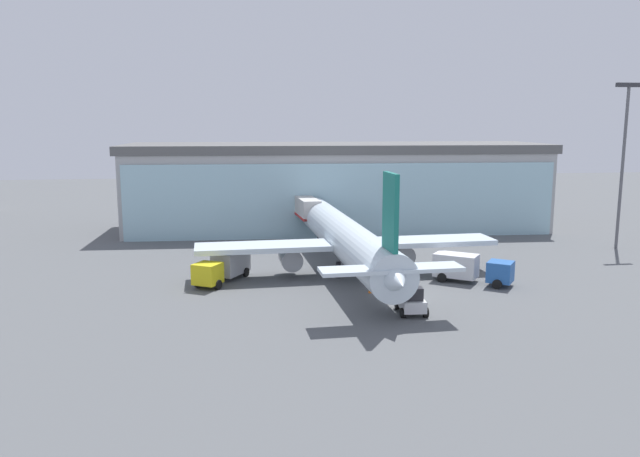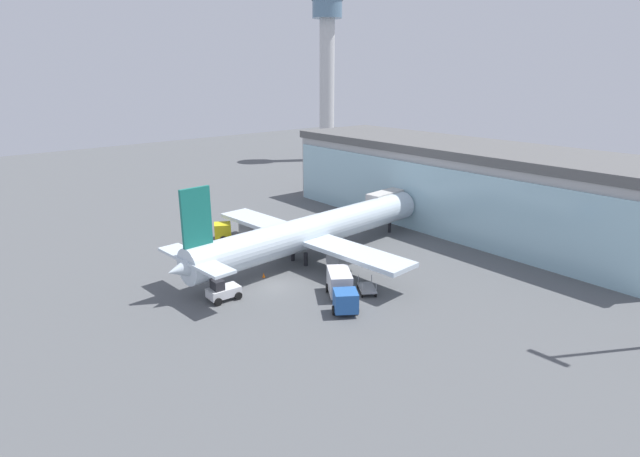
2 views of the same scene
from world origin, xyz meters
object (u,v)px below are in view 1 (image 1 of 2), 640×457
at_px(apron_light_mast, 624,152).
at_px(catering_truck, 224,266).
at_px(jet_bridge, 304,207).
at_px(pushback_tug, 412,302).
at_px(baggage_cart, 460,269).
at_px(safety_cone_wingtip, 210,280).
at_px(airplane, 345,239).
at_px(fuel_truck, 470,268).
at_px(safety_cone_nose, 370,290).

relative_size(apron_light_mast, catering_truck, 2.64).
distance_m(jet_bridge, pushback_tug, 33.24).
bearing_deg(baggage_cart, jet_bridge, -21.15).
distance_m(apron_light_mast, safety_cone_wingtip, 50.54).
xyz_separation_m(jet_bridge, baggage_cart, (13.45, -20.65, -3.81)).
distance_m(jet_bridge, airplane, 18.44).
height_order(fuel_truck, safety_cone_wingtip, fuel_truck).
relative_size(airplane, safety_cone_wingtip, 70.80).
height_order(fuel_truck, baggage_cart, fuel_truck).
distance_m(apron_light_mast, catering_truck, 48.94).
xyz_separation_m(catering_truck, safety_cone_wingtip, (-1.33, -0.40, -1.19)).
height_order(fuel_truck, pushback_tug, fuel_truck).
xyz_separation_m(apron_light_mast, safety_cone_nose, (-33.93, -15.46, -11.28)).
distance_m(pushback_tug, safety_cone_wingtip, 20.31).
bearing_deg(apron_light_mast, catering_truck, -168.68).
relative_size(jet_bridge, apron_light_mast, 0.59).
distance_m(airplane, baggage_cart, 11.97).
distance_m(catering_truck, safety_cone_nose, 14.41).
bearing_deg(safety_cone_wingtip, apron_light_mast, 11.48).
height_order(apron_light_mast, pushback_tug, apron_light_mast).
distance_m(apron_light_mast, airplane, 36.47).
relative_size(catering_truck, baggage_cart, 2.31).
bearing_deg(fuel_truck, pushback_tug, -97.38).
bearing_deg(catering_truck, fuel_truck, 110.83).
bearing_deg(airplane, jet_bridge, 4.40).
bearing_deg(jet_bridge, safety_cone_nose, -177.67).
height_order(catering_truck, safety_cone_nose, catering_truck).
distance_m(baggage_cart, safety_cone_nose, 11.92).
bearing_deg(safety_cone_nose, airplane, 95.98).
relative_size(baggage_cart, safety_cone_nose, 5.83).
relative_size(catering_truck, pushback_tug, 2.24).
xyz_separation_m(fuel_truck, safety_cone_nose, (-10.16, -2.19, -1.19)).
height_order(airplane, safety_cone_nose, airplane).
bearing_deg(pushback_tug, apron_light_mast, -51.84).
distance_m(baggage_cart, safety_cone_wingtip, 24.86).
bearing_deg(safety_cone_wingtip, safety_cone_nose, -21.52).
xyz_separation_m(jet_bridge, safety_cone_wingtip, (-11.41, -20.59, -4.04)).
height_order(apron_light_mast, safety_cone_nose, apron_light_mast).
xyz_separation_m(apron_light_mast, baggage_cart, (-23.42, -9.86, -11.05)).
bearing_deg(safety_cone_nose, apron_light_mast, 24.50).
distance_m(catering_truck, pushback_tug, 19.51).
xyz_separation_m(baggage_cart, safety_cone_wingtip, (-24.86, 0.06, -0.23)).
height_order(jet_bridge, catering_truck, jet_bridge).
bearing_deg(pushback_tug, safety_cone_wingtip, 57.08).
bearing_deg(fuel_truck, baggage_cart, 120.26).
xyz_separation_m(airplane, baggage_cart, (11.35, -2.35, -2.99)).
distance_m(fuel_truck, safety_cone_nose, 10.46).
bearing_deg(catering_truck, safety_cone_nose, 95.33).
xyz_separation_m(apron_light_mast, airplane, (-34.76, -7.51, -8.06)).
bearing_deg(pushback_tug, airplane, 14.61).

